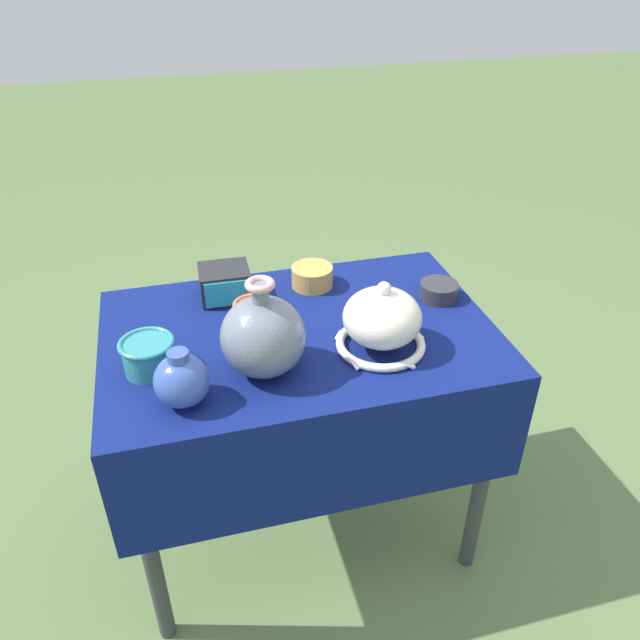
{
  "coord_description": "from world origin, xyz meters",
  "views": [
    {
      "loc": [
        -0.29,
        -1.33,
        1.67
      ],
      "look_at": [
        0.03,
        -0.1,
        0.84
      ],
      "focal_mm": 35.0,
      "sensor_mm": 36.0,
      "label": 1
    }
  ],
  "objects_px": {
    "vase_dome_bell": "(382,322)",
    "pot_squat_charcoal": "(439,291)",
    "cup_wide_teal": "(148,355)",
    "cup_wide_terracotta": "(254,315)",
    "mosaic_tile_box": "(225,283)",
    "vase_tall_bulbous": "(263,336)",
    "pot_squat_ochre": "(312,276)",
    "jar_round_cobalt": "(182,380)"
  },
  "relations": [
    {
      "from": "vase_dome_bell",
      "to": "cup_wide_terracotta",
      "type": "distance_m",
      "value": 0.33
    },
    {
      "from": "vase_dome_bell",
      "to": "mosaic_tile_box",
      "type": "height_order",
      "value": "vase_dome_bell"
    },
    {
      "from": "cup_wide_teal",
      "to": "cup_wide_terracotta",
      "type": "bearing_deg",
      "value": 21.64
    },
    {
      "from": "mosaic_tile_box",
      "to": "cup_wide_teal",
      "type": "distance_m",
      "value": 0.37
    },
    {
      "from": "vase_dome_bell",
      "to": "pot_squat_charcoal",
      "type": "xyz_separation_m",
      "value": [
        0.24,
        0.19,
        -0.05
      ]
    },
    {
      "from": "pot_squat_charcoal",
      "to": "jar_round_cobalt",
      "type": "bearing_deg",
      "value": -159.36
    },
    {
      "from": "mosaic_tile_box",
      "to": "cup_wide_teal",
      "type": "relative_size",
      "value": 1.08
    },
    {
      "from": "mosaic_tile_box",
      "to": "cup_wide_terracotta",
      "type": "xyz_separation_m",
      "value": [
        0.05,
        -0.19,
        0.0
      ]
    },
    {
      "from": "cup_wide_teal",
      "to": "pot_squat_charcoal",
      "type": "height_order",
      "value": "cup_wide_teal"
    },
    {
      "from": "vase_dome_bell",
      "to": "cup_wide_terracotta",
      "type": "height_order",
      "value": "vase_dome_bell"
    },
    {
      "from": "vase_dome_bell",
      "to": "pot_squat_charcoal",
      "type": "distance_m",
      "value": 0.31
    },
    {
      "from": "mosaic_tile_box",
      "to": "pot_squat_charcoal",
      "type": "distance_m",
      "value": 0.61
    },
    {
      "from": "cup_wide_teal",
      "to": "pot_squat_charcoal",
      "type": "bearing_deg",
      "value": 9.67
    },
    {
      "from": "mosaic_tile_box",
      "to": "jar_round_cobalt",
      "type": "xyz_separation_m",
      "value": [
        -0.15,
        -0.44,
        0.02
      ]
    },
    {
      "from": "cup_wide_teal",
      "to": "cup_wide_terracotta",
      "type": "height_order",
      "value": "same"
    },
    {
      "from": "vase_tall_bulbous",
      "to": "pot_squat_ochre",
      "type": "xyz_separation_m",
      "value": [
        0.21,
        0.37,
        -0.07
      ]
    },
    {
      "from": "vase_dome_bell",
      "to": "cup_wide_terracotta",
      "type": "relative_size",
      "value": 2.22
    },
    {
      "from": "jar_round_cobalt",
      "to": "vase_tall_bulbous",
      "type": "bearing_deg",
      "value": 19.72
    },
    {
      "from": "mosaic_tile_box",
      "to": "pot_squat_charcoal",
      "type": "bearing_deg",
      "value": -13.79
    },
    {
      "from": "vase_tall_bulbous",
      "to": "cup_wide_terracotta",
      "type": "xyz_separation_m",
      "value": [
        0.01,
        0.18,
        -0.05
      ]
    },
    {
      "from": "cup_wide_terracotta",
      "to": "mosaic_tile_box",
      "type": "bearing_deg",
      "value": 104.96
    },
    {
      "from": "vase_dome_bell",
      "to": "pot_squat_charcoal",
      "type": "relative_size",
      "value": 2.2
    },
    {
      "from": "mosaic_tile_box",
      "to": "jar_round_cobalt",
      "type": "relative_size",
      "value": 1.03
    },
    {
      "from": "vase_tall_bulbous",
      "to": "jar_round_cobalt",
      "type": "xyz_separation_m",
      "value": [
        -0.2,
        -0.07,
        -0.04
      ]
    },
    {
      "from": "vase_dome_bell",
      "to": "cup_wide_teal",
      "type": "xyz_separation_m",
      "value": [
        -0.56,
        0.05,
        -0.03
      ]
    },
    {
      "from": "mosaic_tile_box",
      "to": "pot_squat_ochre",
      "type": "relative_size",
      "value": 1.18
    },
    {
      "from": "mosaic_tile_box",
      "to": "pot_squat_ochre",
      "type": "height_order",
      "value": "mosaic_tile_box"
    },
    {
      "from": "mosaic_tile_box",
      "to": "cup_wide_terracotta",
      "type": "height_order",
      "value": "mosaic_tile_box"
    },
    {
      "from": "jar_round_cobalt",
      "to": "pot_squat_charcoal",
      "type": "height_order",
      "value": "jar_round_cobalt"
    },
    {
      "from": "vase_dome_bell",
      "to": "pot_squat_charcoal",
      "type": "height_order",
      "value": "vase_dome_bell"
    },
    {
      "from": "vase_tall_bulbous",
      "to": "cup_wide_teal",
      "type": "relative_size",
      "value": 1.86
    },
    {
      "from": "vase_tall_bulbous",
      "to": "mosaic_tile_box",
      "type": "bearing_deg",
      "value": 97.01
    },
    {
      "from": "cup_wide_teal",
      "to": "pot_squat_charcoal",
      "type": "xyz_separation_m",
      "value": [
        0.8,
        0.14,
        -0.02
      ]
    },
    {
      "from": "vase_tall_bulbous",
      "to": "vase_dome_bell",
      "type": "height_order",
      "value": "vase_tall_bulbous"
    },
    {
      "from": "vase_tall_bulbous",
      "to": "vase_dome_bell",
      "type": "xyz_separation_m",
      "value": [
        0.3,
        0.02,
        -0.02
      ]
    },
    {
      "from": "mosaic_tile_box",
      "to": "vase_tall_bulbous",
      "type": "bearing_deg",
      "value": -81.56
    },
    {
      "from": "mosaic_tile_box",
      "to": "pot_squat_ochre",
      "type": "xyz_separation_m",
      "value": [
        0.25,
        0.0,
        -0.01
      ]
    },
    {
      "from": "vase_dome_bell",
      "to": "cup_wide_teal",
      "type": "relative_size",
      "value": 1.8
    },
    {
      "from": "jar_round_cobalt",
      "to": "vase_dome_bell",
      "type": "bearing_deg",
      "value": 10.24
    },
    {
      "from": "pot_squat_ochre",
      "to": "jar_round_cobalt",
      "type": "height_order",
      "value": "jar_round_cobalt"
    },
    {
      "from": "cup_wide_teal",
      "to": "pot_squat_charcoal",
      "type": "distance_m",
      "value": 0.82
    },
    {
      "from": "cup_wide_terracotta",
      "to": "cup_wide_teal",
      "type": "bearing_deg",
      "value": -158.36
    }
  ]
}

